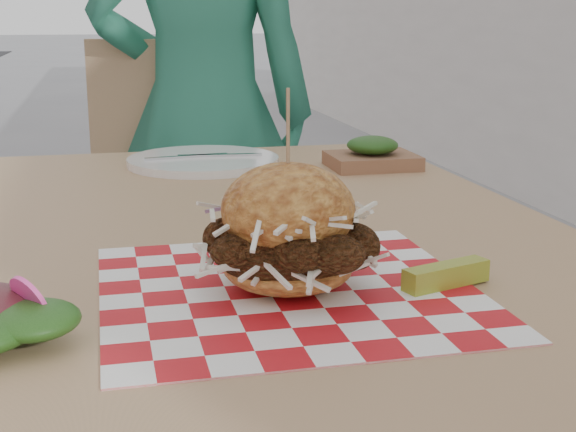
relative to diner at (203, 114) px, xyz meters
name	(u,v)px	position (x,y,z in m)	size (l,w,h in m)	color
diner	(203,114)	(0.00, 0.00, 0.00)	(0.56, 0.37, 1.54)	#2A795D
patio_table	(248,284)	(-0.07, -1.01, -0.10)	(0.80, 1.20, 0.75)	tan
patio_chair	(190,202)	(-0.04, -0.02, -0.22)	(0.54, 0.54, 0.95)	tan
paper_liner	(288,289)	(-0.08, -1.26, -0.02)	(0.36, 0.36, 0.00)	red
sandwich	(288,235)	(-0.08, -1.26, 0.04)	(0.17, 0.17, 0.19)	gold
pickle_spear	(446,275)	(0.07, -1.29, -0.01)	(0.10, 0.02, 0.02)	#A3A830
side_salad	(10,332)	(-0.33, -1.35, -0.01)	(0.14, 0.13, 0.05)	#3F1419
place_setting	(203,161)	(-0.07, -0.58, -0.01)	(0.27, 0.27, 0.02)	white
kraft_tray	(372,155)	(0.21, -0.67, 0.00)	(0.15, 0.12, 0.06)	brown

